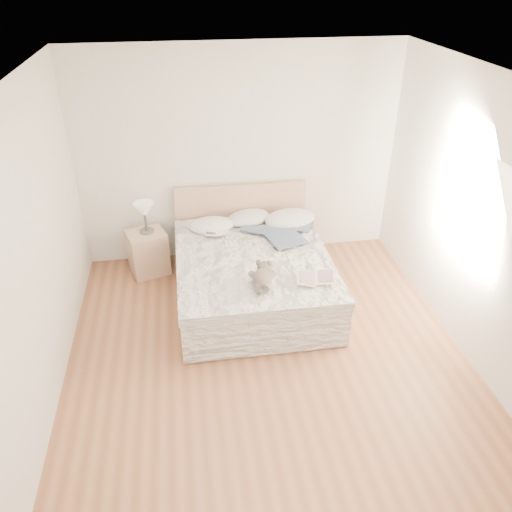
# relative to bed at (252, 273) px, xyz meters

# --- Properties ---
(floor) EXTENTS (4.00, 4.50, 0.00)m
(floor) POSITION_rel_bed_xyz_m (0.00, -1.19, -0.31)
(floor) COLOR brown
(floor) RESTS_ON ground
(ceiling) EXTENTS (4.00, 4.50, 0.00)m
(ceiling) POSITION_rel_bed_xyz_m (0.00, -1.19, 2.39)
(ceiling) COLOR white
(ceiling) RESTS_ON ground
(wall_back) EXTENTS (4.00, 0.02, 2.70)m
(wall_back) POSITION_rel_bed_xyz_m (0.00, 1.06, 1.04)
(wall_back) COLOR silver
(wall_back) RESTS_ON ground
(wall_front) EXTENTS (4.00, 0.02, 2.70)m
(wall_front) POSITION_rel_bed_xyz_m (0.00, -3.44, 1.04)
(wall_front) COLOR silver
(wall_front) RESTS_ON ground
(wall_left) EXTENTS (0.02, 4.50, 2.70)m
(wall_left) POSITION_rel_bed_xyz_m (-2.00, -1.19, 1.04)
(wall_left) COLOR silver
(wall_left) RESTS_ON ground
(wall_right) EXTENTS (0.02, 4.50, 2.70)m
(wall_right) POSITION_rel_bed_xyz_m (2.00, -1.19, 1.04)
(wall_right) COLOR silver
(wall_right) RESTS_ON ground
(window) EXTENTS (0.02, 1.30, 1.10)m
(window) POSITION_rel_bed_xyz_m (1.99, -0.89, 1.14)
(window) COLOR white
(window) RESTS_ON wall_right
(bed) EXTENTS (1.72, 2.14, 1.00)m
(bed) POSITION_rel_bed_xyz_m (0.00, 0.00, 0.00)
(bed) COLOR tan
(bed) RESTS_ON floor
(nightstand) EXTENTS (0.55, 0.52, 0.56)m
(nightstand) POSITION_rel_bed_xyz_m (-1.22, 0.71, -0.03)
(nightstand) COLOR tan
(nightstand) RESTS_ON floor
(table_lamp) EXTENTS (0.32, 0.32, 0.39)m
(table_lamp) POSITION_rel_bed_xyz_m (-1.21, 0.74, 0.53)
(table_lamp) COLOR #494540
(table_lamp) RESTS_ON nightstand
(pillow_left) EXTENTS (0.57, 0.41, 0.17)m
(pillow_left) POSITION_rel_bed_xyz_m (-0.41, 0.63, 0.33)
(pillow_left) COLOR white
(pillow_left) RESTS_ON bed
(pillow_middle) EXTENTS (0.66, 0.56, 0.17)m
(pillow_middle) POSITION_rel_bed_xyz_m (0.07, 0.76, 0.33)
(pillow_middle) COLOR silver
(pillow_middle) RESTS_ON bed
(pillow_right) EXTENTS (0.75, 0.60, 0.20)m
(pillow_right) POSITION_rel_bed_xyz_m (0.58, 0.65, 0.33)
(pillow_right) COLOR white
(pillow_right) RESTS_ON bed
(blouse) EXTENTS (0.79, 0.82, 0.03)m
(blouse) POSITION_rel_bed_xyz_m (0.41, 0.27, 0.32)
(blouse) COLOR #35445E
(blouse) RESTS_ON bed
(photo_book) EXTENTS (0.31, 0.22, 0.02)m
(photo_book) POSITION_rel_bed_xyz_m (-0.36, 0.47, 0.32)
(photo_book) COLOR white
(photo_book) RESTS_ON bed
(childrens_book) EXTENTS (0.47, 0.37, 0.03)m
(childrens_book) POSITION_rel_bed_xyz_m (0.57, -0.69, 0.32)
(childrens_book) COLOR #FFF1CC
(childrens_book) RESTS_ON bed
(teddy_bear) EXTENTS (0.31, 0.39, 0.19)m
(teddy_bear) POSITION_rel_bed_xyz_m (-0.00, -0.73, 0.34)
(teddy_bear) COLOR #66594E
(teddy_bear) RESTS_ON bed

